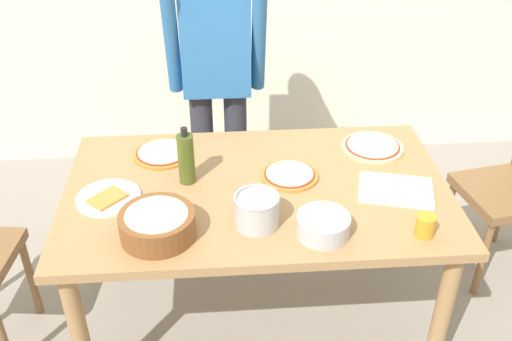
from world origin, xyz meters
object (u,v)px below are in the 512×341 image
popcorn_bowl (157,222)px  pizza_cooked_on_tray (163,153)px  person_cook (217,75)px  pizza_raw_on_board (372,147)px  mixing_bowl_steel (323,225)px  plate_with_slice (108,198)px  steel_pot (257,210)px  olive_oil_bottle (186,158)px  cup_orange (425,226)px  pizza_second_cooked (290,175)px  cutting_board_white (396,190)px  dining_table (257,205)px

popcorn_bowl → pizza_cooked_on_tray: bearing=91.9°
person_cook → pizza_cooked_on_tray: size_ratio=5.99×
pizza_raw_on_board → mixing_bowl_steel: mixing_bowl_steel is taller
pizza_cooked_on_tray → plate_with_slice: size_ratio=1.04×
pizza_cooked_on_tray → popcorn_bowl: (0.02, -0.58, 0.05)m
person_cook → steel_pot: 1.02m
plate_with_slice → olive_oil_bottle: olive_oil_bottle is taller
person_cook → cup_orange: person_cook is taller
popcorn_bowl → mixing_bowl_steel: popcorn_bowl is taller
pizza_cooked_on_tray → cup_orange: (1.00, -0.65, 0.03)m
pizza_second_cooked → cutting_board_white: pizza_second_cooked is taller
pizza_raw_on_board → plate_with_slice: size_ratio=1.09×
dining_table → olive_oil_bottle: bearing=167.0°
popcorn_bowl → cup_orange: bearing=-4.0°
pizza_raw_on_board → person_cook: bearing=145.6°
dining_table → mixing_bowl_steel: 0.41m
mixing_bowl_steel → cutting_board_white: 0.43m
person_cook → cup_orange: bearing=-56.3°
pizza_second_cooked → cutting_board_white: (0.42, -0.14, -0.00)m
pizza_raw_on_board → popcorn_bowl: (-0.94, -0.56, 0.05)m
person_cook → plate_with_slice: (-0.46, -0.80, -0.17)m
popcorn_bowl → cutting_board_white: 0.98m
pizza_cooked_on_tray → cutting_board_white: pizza_cooked_on_tray is taller
dining_table → pizza_cooked_on_tray: 0.51m
pizza_cooked_on_tray → popcorn_bowl: 0.58m
olive_oil_bottle → popcorn_bowl: bearing=-105.7°
person_cook → mixing_bowl_steel: (0.37, -1.08, -0.14)m
olive_oil_bottle → steel_pot: 0.42m
pizza_raw_on_board → cup_orange: 0.63m
dining_table → person_cook: (-0.15, 0.76, 0.27)m
cutting_board_white → pizza_cooked_on_tray: bearing=159.7°
popcorn_bowl → olive_oil_bottle: (0.10, 0.35, 0.05)m
cup_orange → steel_pot: bearing=169.7°
mixing_bowl_steel → cutting_board_white: mixing_bowl_steel is taller
dining_table → pizza_second_cooked: (0.15, 0.07, 0.10)m
pizza_raw_on_board → popcorn_bowl: bearing=-149.2°
pizza_raw_on_board → olive_oil_bottle: size_ratio=1.11×
steel_pot → dining_table: bearing=85.6°
pizza_raw_on_board → pizza_cooked_on_tray: 0.96m
popcorn_bowl → plate_with_slice: bearing=131.5°
person_cook → mixing_bowl_steel: person_cook is taller
pizza_cooked_on_tray → pizza_second_cooked: same height
mixing_bowl_steel → popcorn_bowl: bearing=176.7°
plate_with_slice → mixing_bowl_steel: bearing=-18.7°
pizza_second_cooked → steel_pot: steel_pot is taller
pizza_second_cooked → olive_oil_bottle: (-0.43, -0.00, 0.10)m
pizza_second_cooked → olive_oil_bottle: 0.45m
pizza_cooked_on_tray → plate_with_slice: bearing=-120.8°
plate_with_slice → olive_oil_bottle: 0.35m
pizza_second_cooked → popcorn_bowl: (-0.53, -0.36, 0.05)m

